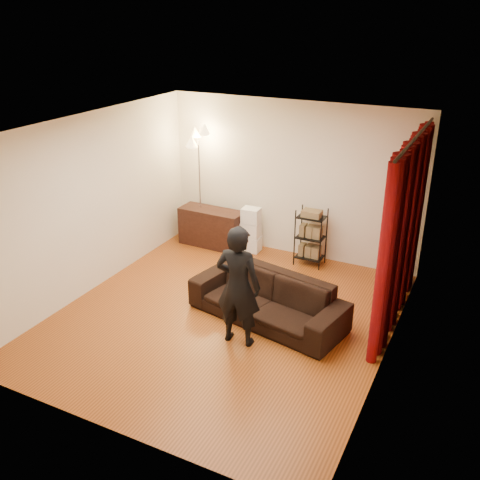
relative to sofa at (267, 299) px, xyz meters
The scene contains 14 objects.
floor 0.69m from the sofa, 158.60° to the right, with size 5.00×5.00×0.00m, color #9A4C1A.
ceiling 2.45m from the sofa, 158.60° to the right, with size 5.00×5.00×0.00m, color white.
wall_back 2.56m from the sofa, 103.97° to the left, with size 5.00×5.00×0.00m, color silver.
wall_front 2.96m from the sofa, 101.76° to the right, with size 5.00×5.00×0.00m, color silver.
wall_left 3.01m from the sofa, behind, with size 5.00×5.00×0.00m, color silver.
wall_right 1.98m from the sofa, ahead, with size 5.00×5.00×0.00m, color silver.
curtain_rod 2.90m from the sofa, 29.70° to the left, with size 0.04×0.04×2.65m, color black.
curtain 2.04m from the sofa, 30.01° to the left, with size 0.22×2.65×2.55m, color #6C0503, non-canonical shape.
sofa is the anchor object (origin of this frame).
person 0.84m from the sofa, 100.32° to the right, with size 0.60×0.39×1.64m, color black.
media_cabinet 2.74m from the sofa, 135.65° to the left, with size 1.19×0.45×0.70m, color #321912.
storage_boxes 2.33m from the sofa, 121.13° to the left, with size 0.33×0.27×0.83m, color white, non-canonical shape.
wire_shelf 1.97m from the sofa, 91.99° to the left, with size 0.45×0.32×1.00m, color black, non-canonical shape.
floor_lamp 3.04m from the sofa, 138.58° to the left, with size 0.39×0.39×2.16m, color silver, non-canonical shape.
Camera 1 is at (3.12, -5.78, 4.05)m, focal length 40.00 mm.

